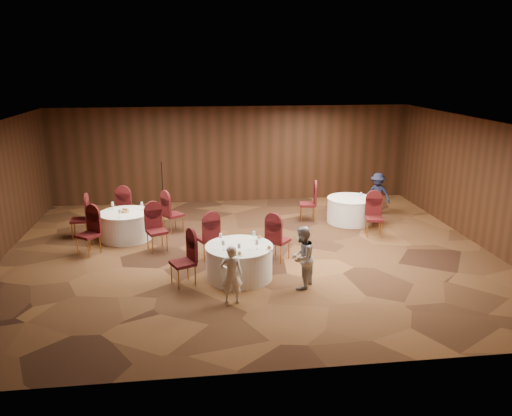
{
  "coord_description": "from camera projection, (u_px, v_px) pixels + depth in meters",
  "views": [
    {
      "loc": [
        -1.27,
        -11.57,
        4.54
      ],
      "look_at": [
        0.2,
        0.2,
        1.1
      ],
      "focal_mm": 35.0,
      "sensor_mm": 36.0,
      "label": 1
    }
  ],
  "objects": [
    {
      "name": "room_shell",
      "position": [
        249.0,
        176.0,
        11.89
      ],
      "size": [
        12.0,
        12.0,
        12.0
      ],
      "color": "silver",
      "rests_on": "ground"
    },
    {
      "name": "woman_b",
      "position": [
        302.0,
        258.0,
        10.34
      ],
      "size": [
        0.78,
        0.82,
        1.34
      ],
      "primitive_type": "imported",
      "rotation": [
        0.0,
        0.0,
        4.15
      ],
      "color": "#A6A6AA",
      "rests_on": "ground"
    },
    {
      "name": "tabletop_right",
      "position": [
        361.0,
        194.0,
        14.43
      ],
      "size": [
        0.08,
        0.08,
        0.22
      ],
      "color": "silver",
      "rests_on": "table_right"
    },
    {
      "name": "table_left",
      "position": [
        126.0,
        225.0,
        13.35
      ],
      "size": [
        1.38,
        1.38,
        0.74
      ],
      "color": "white",
      "rests_on": "ground"
    },
    {
      "name": "chairs_left",
      "position": [
        126.0,
        221.0,
        13.3
      ],
      "size": [
        3.12,
        2.95,
        1.0
      ],
      "color": "#380B12",
      "rests_on": "ground"
    },
    {
      "name": "chairs_right",
      "position": [
        339.0,
        211.0,
        14.23
      ],
      "size": [
        2.08,
        2.24,
        1.0
      ],
      "color": "#380B12",
      "rests_on": "ground"
    },
    {
      "name": "man_c",
      "position": [
        377.0,
        194.0,
        15.46
      ],
      "size": [
        0.95,
        0.93,
        1.31
      ],
      "primitive_type": "imported",
      "rotation": [
        0.0,
        0.0,
        5.53
      ],
      "color": "#161932",
      "rests_on": "ground"
    },
    {
      "name": "table_main",
      "position": [
        239.0,
        261.0,
        10.91
      ],
      "size": [
        1.48,
        1.48,
        0.74
      ],
      "color": "white",
      "rests_on": "ground"
    },
    {
      "name": "ground",
      "position": [
        249.0,
        253.0,
        12.44
      ],
      "size": [
        12.0,
        12.0,
        0.0
      ],
      "primitive_type": "plane",
      "color": "black",
      "rests_on": "ground"
    },
    {
      "name": "woman_a",
      "position": [
        231.0,
        274.0,
        9.69
      ],
      "size": [
        0.45,
        0.3,
        1.2
      ],
      "primitive_type": "imported",
      "rotation": [
        0.0,
        0.0,
        3.11
      ],
      "color": "silver",
      "rests_on": "ground"
    },
    {
      "name": "tabletop_main",
      "position": [
        246.0,
        243.0,
        10.7
      ],
      "size": [
        1.11,
        1.1,
        0.22
      ],
      "color": "silver",
      "rests_on": "table_main"
    },
    {
      "name": "chairs_main",
      "position": [
        224.0,
        246.0,
        11.47
      ],
      "size": [
        2.95,
        2.17,
        1.0
      ],
      "color": "#380B12",
      "rests_on": "ground"
    },
    {
      "name": "table_right",
      "position": [
        350.0,
        210.0,
        14.76
      ],
      "size": [
        1.37,
        1.37,
        0.74
      ],
      "color": "white",
      "rests_on": "ground"
    },
    {
      "name": "tabletop_left",
      "position": [
        125.0,
        209.0,
        13.23
      ],
      "size": [
        0.86,
        0.85,
        0.22
      ],
      "color": "silver",
      "rests_on": "table_left"
    },
    {
      "name": "mic_stand",
      "position": [
        163.0,
        199.0,
        15.48
      ],
      "size": [
        0.24,
        0.24,
        1.66
      ],
      "color": "black",
      "rests_on": "ground"
    }
  ]
}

